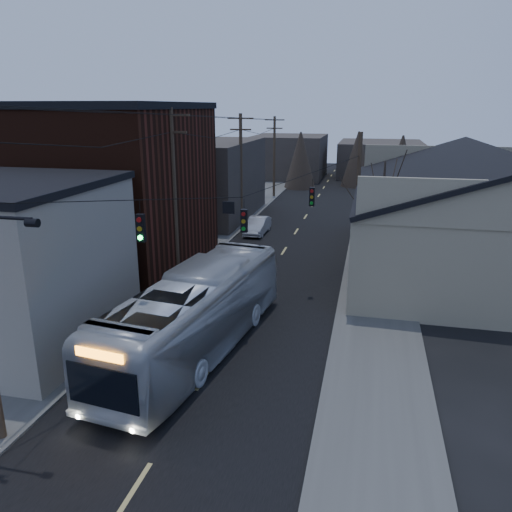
{
  "coord_description": "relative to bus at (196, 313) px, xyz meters",
  "views": [
    {
      "loc": [
        5.75,
        -8.24,
        10.06
      ],
      "look_at": [
        0.52,
        14.62,
        3.0
      ],
      "focal_mm": 35.0,
      "sensor_mm": 36.0,
      "label": 1
    }
  ],
  "objects": [
    {
      "name": "road_surface",
      "position": [
        0.98,
        20.04,
        -1.75
      ],
      "size": [
        9.0,
        110.0,
        0.02
      ],
      "primitive_type": "cube",
      "color": "black",
      "rests_on": "ground"
    },
    {
      "name": "sidewalk_left",
      "position": [
        -5.52,
        20.04,
        -1.7
      ],
      "size": [
        4.0,
        110.0,
        0.12
      ],
      "primitive_type": "cube",
      "color": "#474744",
      "rests_on": "ground"
    },
    {
      "name": "sidewalk_right",
      "position": [
        7.48,
        20.04,
        -1.7
      ],
      "size": [
        4.0,
        110.0,
        0.12
      ],
      "primitive_type": "cube",
      "color": "#474744",
      "rests_on": "ground"
    },
    {
      "name": "building_clapboard",
      "position": [
        -8.02,
        -0.96,
        1.74
      ],
      "size": [
        8.0,
        8.0,
        7.0
      ],
      "primitive_type": "cube",
      "color": "gray",
      "rests_on": "ground"
    },
    {
      "name": "building_brick",
      "position": [
        -9.02,
        10.04,
        3.24
      ],
      "size": [
        10.0,
        12.0,
        10.0
      ],
      "primitive_type": "cube",
      "color": "black",
      "rests_on": "ground"
    },
    {
      "name": "building_left_far",
      "position": [
        -8.52,
        26.04,
        1.74
      ],
      "size": [
        9.0,
        14.0,
        7.0
      ],
      "primitive_type": "cube",
      "color": "#37302C",
      "rests_on": "ground"
    },
    {
      "name": "warehouse",
      "position": [
        13.98,
        15.04,
        0.94
      ],
      "size": [
        16.16,
        20.6,
        7.73
      ],
      "color": "gray",
      "rests_on": "ground"
    },
    {
      "name": "building_far_left",
      "position": [
        -5.02,
        55.04,
        1.24
      ],
      "size": [
        10.0,
        12.0,
        6.0
      ],
      "primitive_type": "cube",
      "color": "#37302C",
      "rests_on": "ground"
    },
    {
      "name": "building_far_right",
      "position": [
        7.98,
        60.04,
        0.74
      ],
      "size": [
        12.0,
        14.0,
        5.0
      ],
      "primitive_type": "cube",
      "color": "#37302C",
      "rests_on": "ground"
    },
    {
      "name": "bare_tree",
      "position": [
        7.48,
        10.04,
        1.84
      ],
      "size": [
        0.4,
        0.4,
        7.2
      ],
      "primitive_type": "cone",
      "color": "black",
      "rests_on": "ground"
    },
    {
      "name": "utility_lines",
      "position": [
        -2.14,
        14.18,
        3.2
      ],
      "size": [
        11.24,
        45.28,
        10.5
      ],
      "color": "#382B1E",
      "rests_on": "ground"
    },
    {
      "name": "bus",
      "position": [
        0.0,
        0.0,
        0.0
      ],
      "size": [
        4.64,
        12.91,
        3.52
      ],
      "primitive_type": "imported",
      "rotation": [
        0.0,
        0.0,
        3.01
      ],
      "color": "#ACB1B8",
      "rests_on": "ground"
    },
    {
      "name": "parked_car",
      "position": [
        -2.02,
        20.61,
        -1.07
      ],
      "size": [
        1.52,
        4.18,
        1.37
      ],
      "primitive_type": "imported",
      "rotation": [
        0.0,
        0.0,
        -0.02
      ],
      "color": "#AFB1B8",
      "rests_on": "ground"
    }
  ]
}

